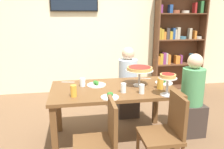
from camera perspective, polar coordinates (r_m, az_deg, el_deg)
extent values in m
plane|color=brown|center=(3.16, 0.32, -16.28)|extent=(12.00, 12.00, 0.00)
cube|color=beige|center=(4.89, -4.26, 12.14)|extent=(8.00, 0.12, 2.80)
cube|color=brown|center=(2.85, 0.34, -3.81)|extent=(1.57, 0.88, 0.04)
cube|color=brown|center=(2.63, -14.45, -14.89)|extent=(0.07, 0.07, 0.70)
cube|color=brown|center=(2.88, 16.45, -12.28)|extent=(0.07, 0.07, 0.70)
cube|color=brown|center=(3.31, -13.47, -8.37)|extent=(0.07, 0.07, 0.70)
cube|color=brown|center=(3.51, 11.05, -6.85)|extent=(0.07, 0.07, 0.70)
cube|color=brown|center=(4.99, 11.22, 8.50)|extent=(0.03, 0.30, 2.20)
cube|color=brown|center=(5.47, 21.88, 8.26)|extent=(0.03, 0.30, 2.20)
cube|color=brown|center=(5.33, 16.11, 8.60)|extent=(1.10, 0.02, 2.20)
cube|color=brown|center=(5.43, 15.93, -3.05)|extent=(1.04, 0.28, 0.02)
cube|color=brown|center=(5.29, 16.35, 2.62)|extent=(1.04, 0.28, 0.02)
cube|color=brown|center=(5.21, 16.80, 8.54)|extent=(1.04, 0.28, 0.02)
cube|color=brown|center=(5.18, 17.27, 14.59)|extent=(1.04, 0.28, 0.02)
cube|color=orange|center=(5.08, 11.65, 3.61)|extent=(0.06, 0.13, 0.18)
cube|color=#B7932D|center=(5.10, 12.35, 3.91)|extent=(0.07, 0.13, 0.23)
cube|color=#7A3370|center=(5.13, 13.07, 4.05)|extent=(0.07, 0.13, 0.26)
cube|color=#B2A88E|center=(5.15, 13.63, 4.01)|extent=(0.04, 0.13, 0.25)
cube|color=orange|center=(5.17, 14.20, 3.81)|extent=(0.06, 0.13, 0.21)
cube|color=orange|center=(5.25, 15.95, 3.72)|extent=(0.04, 0.13, 0.18)
cube|color=orange|center=(5.28, 16.51, 3.66)|extent=(0.06, 0.10, 0.17)
cube|color=#7A3370|center=(5.30, 17.06, 3.76)|extent=(0.04, 0.13, 0.19)
cylinder|color=#3D7084|center=(5.41, 19.46, 3.93)|extent=(0.10, 0.10, 0.21)
cube|color=#B7932D|center=(5.00, 11.96, 10.17)|extent=(0.05, 0.13, 0.25)
cube|color=#B7932D|center=(5.03, 12.60, 9.98)|extent=(0.05, 0.13, 0.22)
cube|color=orange|center=(5.05, 13.19, 9.66)|extent=(0.05, 0.13, 0.16)
cube|color=#3D3838|center=(5.07, 13.92, 10.08)|extent=(0.07, 0.13, 0.24)
cube|color=#B7932D|center=(5.11, 14.67, 9.65)|extent=(0.06, 0.13, 0.17)
cube|color=navy|center=(5.13, 15.32, 10.04)|extent=(0.05, 0.13, 0.24)
cube|color=#B2A88E|center=(5.15, 15.79, 9.84)|extent=(0.04, 0.12, 0.21)
cube|color=#B2A88E|center=(5.17, 16.41, 10.08)|extent=(0.07, 0.13, 0.25)
cylinder|color=#3D7084|center=(5.23, 17.51, 8.95)|extent=(0.17, 0.17, 0.05)
cube|color=#B2A88E|center=(5.30, 19.21, 9.85)|extent=(0.06, 0.10, 0.23)
cube|color=orange|center=(5.36, 20.27, 9.49)|extent=(0.05, 0.13, 0.17)
cylinder|color=beige|center=(5.42, 21.19, 8.81)|extent=(0.15, 0.15, 0.05)
cube|color=#7A3370|center=(4.99, 12.33, 16.03)|extent=(0.06, 0.11, 0.17)
cube|color=navy|center=(5.07, 14.65, 15.89)|extent=(0.07, 0.13, 0.17)
cylinder|color=brown|center=(5.12, 15.97, 15.18)|extent=(0.17, 0.17, 0.06)
cylinder|color=beige|center=(5.22, 18.20, 14.95)|extent=(0.16, 0.16, 0.05)
cube|color=maroon|center=(5.32, 20.33, 15.64)|extent=(0.04, 0.13, 0.22)
cube|color=#2D6B38|center=(5.39, 21.72, 15.68)|extent=(0.07, 0.13, 0.25)
cube|color=#382D28|center=(3.39, 19.19, -10.57)|extent=(0.34, 0.34, 0.45)
cylinder|color=#4C935B|center=(3.22, 19.91, -2.90)|extent=(0.30, 0.30, 0.50)
sphere|color=beige|center=(3.14, 20.48, 3.20)|extent=(0.20, 0.20, 0.20)
cube|color=#382D28|center=(3.77, 3.93, -7.07)|extent=(0.34, 0.34, 0.45)
cylinder|color=silver|center=(3.62, 4.06, -0.09)|extent=(0.30, 0.30, 0.50)
sphere|color=beige|center=(3.55, 4.16, 5.38)|extent=(0.20, 0.20, 0.20)
cube|color=brown|center=(2.25, -4.61, -17.51)|extent=(0.40, 0.40, 0.04)
cube|color=brown|center=(2.16, 0.12, -11.98)|extent=(0.04, 0.36, 0.42)
cube|color=brown|center=(2.44, 12.03, -15.10)|extent=(0.40, 0.40, 0.04)
cube|color=brown|center=(2.40, 16.38, -9.71)|extent=(0.04, 0.36, 0.42)
cylinder|color=brown|center=(2.64, 6.59, -17.97)|extent=(0.04, 0.04, 0.41)
cylinder|color=brown|center=(2.75, 13.92, -16.91)|extent=(0.04, 0.04, 0.41)
cylinder|color=silver|center=(2.96, 6.91, -2.71)|extent=(0.15, 0.15, 0.01)
cylinder|color=silver|center=(2.93, 6.97, -0.82)|extent=(0.03, 0.03, 0.19)
cylinder|color=silver|center=(2.90, 7.03, 1.08)|extent=(0.36, 0.36, 0.01)
cylinder|color=tan|center=(2.90, 7.05, 1.52)|extent=(0.33, 0.33, 0.04)
cylinder|color=maroon|center=(2.89, 7.06, 1.92)|extent=(0.29, 0.29, 0.00)
cylinder|color=silver|center=(2.66, 13.77, -5.06)|extent=(0.15, 0.15, 0.01)
cylinder|color=silver|center=(2.63, 13.90, -2.97)|extent=(0.03, 0.03, 0.19)
cylinder|color=silver|center=(2.60, 14.04, -0.88)|extent=(0.21, 0.21, 0.01)
cylinder|color=tan|center=(2.60, 14.07, -0.36)|extent=(0.18, 0.18, 0.04)
cylinder|color=maroon|center=(2.59, 14.10, 0.12)|extent=(0.14, 0.14, 0.00)
cylinder|color=white|center=(2.51, -0.56, -5.85)|extent=(0.20, 0.20, 0.01)
sphere|color=#2D7028|center=(2.50, -0.71, -5.12)|extent=(0.05, 0.05, 0.05)
sphere|color=#2D7028|center=(2.50, -0.31, -5.08)|extent=(0.06, 0.06, 0.06)
cylinder|color=white|center=(2.95, -4.01, -2.68)|extent=(0.25, 0.25, 0.01)
sphere|color=#2D7028|center=(2.93, -3.84, -2.13)|extent=(0.05, 0.05, 0.05)
sphere|color=#2D7028|center=(2.94, -4.31, -2.01)|extent=(0.06, 0.06, 0.06)
sphere|color=#2D7028|center=(2.90, -3.82, -2.33)|extent=(0.05, 0.05, 0.05)
cylinder|color=white|center=(3.11, 13.10, -2.09)|extent=(0.23, 0.23, 0.01)
sphere|color=#2D7028|center=(3.15, 13.14, -1.41)|extent=(0.04, 0.04, 0.04)
sphere|color=#2D7028|center=(3.11, 13.06, -1.54)|extent=(0.04, 0.04, 0.04)
sphere|color=#2D7028|center=(3.10, 13.15, -1.44)|extent=(0.06, 0.06, 0.06)
cylinder|color=gold|center=(2.86, 12.21, -2.24)|extent=(0.08, 0.08, 0.14)
cylinder|color=gold|center=(2.56, -9.77, -4.17)|extent=(0.07, 0.07, 0.13)
cylinder|color=white|center=(2.65, 7.59, -3.69)|extent=(0.06, 0.06, 0.11)
cylinder|color=white|center=(2.92, -7.53, -2.00)|extent=(0.07, 0.07, 0.11)
cylinder|color=white|center=(2.67, 2.94, -3.44)|extent=(0.06, 0.06, 0.11)
cube|color=silver|center=(3.14, -11.17, -1.90)|extent=(0.18, 0.05, 0.00)
cube|color=silver|center=(3.29, 8.33, -0.97)|extent=(0.17, 0.08, 0.00)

